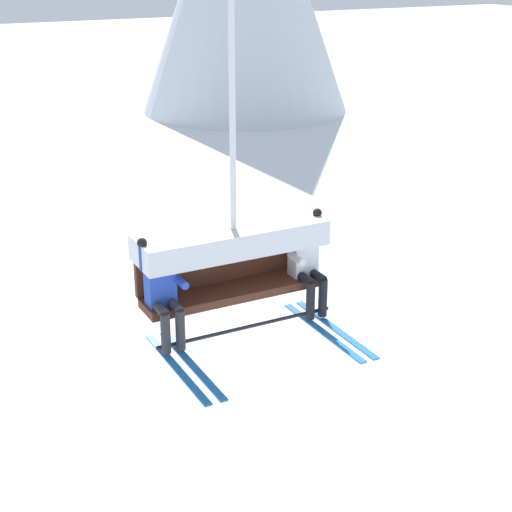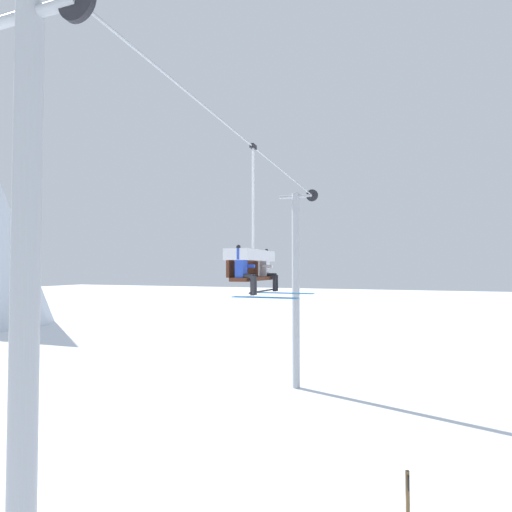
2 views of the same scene
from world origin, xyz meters
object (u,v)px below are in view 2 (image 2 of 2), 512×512
Objects in this scene: lift_tower_near at (26,327)px; chairlift_chair at (251,259)px; lift_tower_far at (296,285)px; skier_blue at (245,270)px; trail_sign at (408,507)px; skier_white at (268,270)px.

chairlift_chair is at bearing -6.24° from lift_tower_near.
lift_tower_far is 9.01m from skier_blue.
skier_blue reaches higher than trail_sign.
trail_sign is (-9.87, -4.74, -3.92)m from lift_tower_far.
lift_tower_near reaches higher than chairlift_chair.
skier_white is at bearing 0.00° from skier_blue.
skier_white is (1.89, 0.00, 0.00)m from skier_blue.
lift_tower_near reaches higher than skier_white.
skier_blue and skier_white have the same top height.
lift_tower_far is at bearing 0.00° from lift_tower_near.
lift_tower_far reaches higher than trail_sign.
lift_tower_far reaches higher than skier_white.
lift_tower_far is (14.49, 0.00, 0.00)m from lift_tower_near.
lift_tower_near reaches higher than skier_blue.
chairlift_chair is at bearing -174.91° from lift_tower_far.
chairlift_chair is 6.66m from trail_sign.
lift_tower_near is 5.82× the size of trail_sign.
lift_tower_far is 7.14m from skier_white.
chairlift_chair is 1.02m from skier_white.
skier_white is (7.45, -0.92, 0.72)m from lift_tower_near.
lift_tower_near is at bearing 173.76° from chairlift_chair.
lift_tower_far reaches higher than chairlift_chair.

